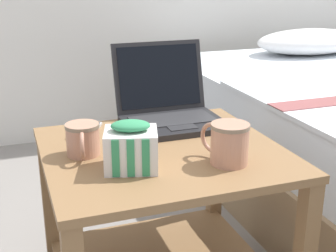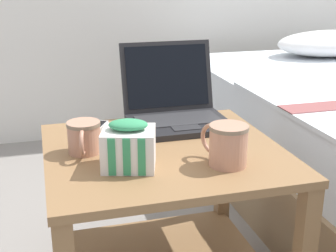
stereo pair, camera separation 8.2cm
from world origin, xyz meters
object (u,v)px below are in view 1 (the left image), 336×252
Objects in this scene: mug_front_left at (83,138)px; cell_phone at (85,130)px; laptop at (169,108)px; mug_front_right at (229,141)px; snack_bag at (131,147)px.

cell_phone is at bearing 78.89° from mug_front_left.
mug_front_right is (0.03, -0.36, 0.01)m from laptop.
laptop is 0.28m from cell_phone.
mug_front_right is (0.33, -0.18, 0.01)m from mug_front_left.
mug_front_right reaches higher than mug_front_left.
snack_bag is (0.10, -0.13, 0.01)m from mug_front_left.
laptop reaches higher than cell_phone.
mug_front_right is at bearing -11.96° from snack_bag.
mug_front_right is at bearing -27.84° from mug_front_left.
cell_phone is at bearing -179.12° from laptop.
snack_bag is (-0.24, 0.05, -0.00)m from mug_front_right.
mug_front_left is at bearing -101.11° from cell_phone.
snack_bag is (-0.21, -0.31, 0.01)m from laptop.
mug_front_left is 0.93× the size of mug_front_right.
laptop is 0.36m from mug_front_left.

